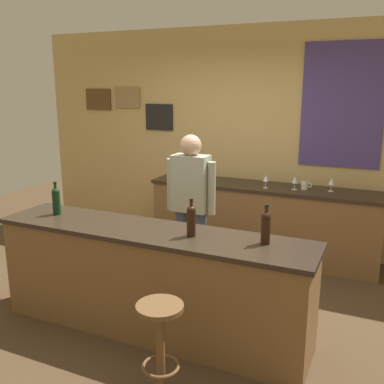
{
  "coord_description": "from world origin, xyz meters",
  "views": [
    {
      "loc": [
        1.75,
        -3.4,
        2.09
      ],
      "look_at": [
        -0.0,
        0.45,
        1.05
      ],
      "focal_mm": 41.18,
      "sensor_mm": 36.0,
      "label": 1
    }
  ],
  "objects_px": {
    "wine_bottle_b": "(191,220)",
    "wine_glass_b": "(295,180)",
    "wine_glass_a": "(266,179)",
    "bartender": "(191,203)",
    "coffee_mug": "(305,185)",
    "wine_glass_c": "(331,182)",
    "wine_bottle_c": "(266,226)",
    "bar_stool": "(160,335)",
    "wine_bottle_a": "(56,200)"
  },
  "relations": [
    {
      "from": "wine_bottle_c",
      "to": "bar_stool",
      "type": "bearing_deg",
      "value": -122.34
    },
    {
      "from": "wine_glass_c",
      "to": "wine_bottle_c",
      "type": "bearing_deg",
      "value": -96.16
    },
    {
      "from": "wine_bottle_b",
      "to": "wine_glass_b",
      "type": "height_order",
      "value": "wine_bottle_b"
    },
    {
      "from": "wine_bottle_b",
      "to": "wine_glass_b",
      "type": "xyz_separation_m",
      "value": [
        0.4,
        2.0,
        -0.05
      ]
    },
    {
      "from": "bar_stool",
      "to": "coffee_mug",
      "type": "xyz_separation_m",
      "value": [
        0.41,
        2.76,
        0.49
      ]
    },
    {
      "from": "wine_bottle_c",
      "to": "wine_glass_b",
      "type": "height_order",
      "value": "wine_bottle_c"
    },
    {
      "from": "wine_bottle_b",
      "to": "bartender",
      "type": "bearing_deg",
      "value": 114.87
    },
    {
      "from": "wine_glass_a",
      "to": "wine_glass_c",
      "type": "distance_m",
      "value": 0.74
    },
    {
      "from": "bar_stool",
      "to": "wine_glass_a",
      "type": "height_order",
      "value": "wine_glass_a"
    },
    {
      "from": "wine_bottle_c",
      "to": "wine_glass_b",
      "type": "xyz_separation_m",
      "value": [
        -0.18,
        1.92,
        -0.05
      ]
    },
    {
      "from": "wine_glass_b",
      "to": "wine_bottle_c",
      "type": "bearing_deg",
      "value": -84.67
    },
    {
      "from": "bartender",
      "to": "coffee_mug",
      "type": "distance_m",
      "value": 1.52
    },
    {
      "from": "wine_bottle_b",
      "to": "coffee_mug",
      "type": "xyz_separation_m",
      "value": [
        0.5,
        2.07,
        -0.11
      ]
    },
    {
      "from": "bar_stool",
      "to": "wine_glass_c",
      "type": "distance_m",
      "value": 2.92
    },
    {
      "from": "wine_bottle_b",
      "to": "coffee_mug",
      "type": "relative_size",
      "value": 2.45
    },
    {
      "from": "wine_glass_c",
      "to": "coffee_mug",
      "type": "height_order",
      "value": "wine_glass_c"
    },
    {
      "from": "bartender",
      "to": "wine_bottle_c",
      "type": "bearing_deg",
      "value": -38.23
    },
    {
      "from": "wine_bottle_c",
      "to": "wine_glass_c",
      "type": "relative_size",
      "value": 1.97
    },
    {
      "from": "bar_stool",
      "to": "wine_glass_a",
      "type": "bearing_deg",
      "value": 90.42
    },
    {
      "from": "bartender",
      "to": "wine_glass_c",
      "type": "bearing_deg",
      "value": 46.57
    },
    {
      "from": "bartender",
      "to": "wine_glass_b",
      "type": "bearing_deg",
      "value": 55.89
    },
    {
      "from": "bar_stool",
      "to": "wine_glass_b",
      "type": "relative_size",
      "value": 4.39
    },
    {
      "from": "bar_stool",
      "to": "wine_bottle_a",
      "type": "relative_size",
      "value": 2.22
    },
    {
      "from": "wine_bottle_c",
      "to": "wine_bottle_a",
      "type": "bearing_deg",
      "value": -178.63
    },
    {
      "from": "wine_glass_a",
      "to": "wine_glass_c",
      "type": "relative_size",
      "value": 1.0
    },
    {
      "from": "wine_bottle_b",
      "to": "wine_glass_c",
      "type": "height_order",
      "value": "wine_bottle_b"
    },
    {
      "from": "wine_glass_b",
      "to": "bartender",
      "type": "bearing_deg",
      "value": -124.11
    },
    {
      "from": "wine_bottle_a",
      "to": "wine_glass_b",
      "type": "distance_m",
      "value": 2.65
    },
    {
      "from": "wine_glass_c",
      "to": "coffee_mug",
      "type": "distance_m",
      "value": 0.3
    },
    {
      "from": "wine_bottle_b",
      "to": "coffee_mug",
      "type": "distance_m",
      "value": 2.13
    },
    {
      "from": "wine_glass_b",
      "to": "bar_stool",
      "type": "bearing_deg",
      "value": -96.54
    },
    {
      "from": "wine_bottle_b",
      "to": "coffee_mug",
      "type": "height_order",
      "value": "wine_bottle_b"
    },
    {
      "from": "wine_bottle_a",
      "to": "coffee_mug",
      "type": "relative_size",
      "value": 2.45
    },
    {
      "from": "wine_glass_b",
      "to": "wine_bottle_b",
      "type": "bearing_deg",
      "value": -101.27
    },
    {
      "from": "coffee_mug",
      "to": "wine_glass_c",
      "type": "bearing_deg",
      "value": 4.29
    },
    {
      "from": "wine_bottle_b",
      "to": "wine_glass_a",
      "type": "distance_m",
      "value": 1.95
    },
    {
      "from": "bartender",
      "to": "wine_glass_c",
      "type": "xyz_separation_m",
      "value": [
        1.18,
        1.25,
        0.07
      ]
    },
    {
      "from": "wine_bottle_b",
      "to": "coffee_mug",
      "type": "bearing_deg",
      "value": 76.3
    },
    {
      "from": "bar_stool",
      "to": "wine_glass_b",
      "type": "distance_m",
      "value": 2.77
    },
    {
      "from": "wine_glass_b",
      "to": "wine_glass_c",
      "type": "height_order",
      "value": "same"
    },
    {
      "from": "bar_stool",
      "to": "coffee_mug",
      "type": "distance_m",
      "value": 2.83
    },
    {
      "from": "bartender",
      "to": "wine_glass_a",
      "type": "distance_m",
      "value": 1.21
    },
    {
      "from": "bar_stool",
      "to": "wine_bottle_b",
      "type": "bearing_deg",
      "value": 97.34
    },
    {
      "from": "coffee_mug",
      "to": "wine_bottle_a",
      "type": "bearing_deg",
      "value": -132.72
    },
    {
      "from": "wine_glass_a",
      "to": "wine_glass_b",
      "type": "bearing_deg",
      "value": 8.02
    },
    {
      "from": "wine_bottle_b",
      "to": "wine_glass_b",
      "type": "bearing_deg",
      "value": 78.73
    },
    {
      "from": "wine_bottle_b",
      "to": "wine_glass_a",
      "type": "xyz_separation_m",
      "value": [
        0.07,
        1.95,
        -0.05
      ]
    },
    {
      "from": "wine_bottle_a",
      "to": "wine_bottle_c",
      "type": "xyz_separation_m",
      "value": [
        1.95,
        0.05,
        0.0
      ]
    },
    {
      "from": "wine_bottle_c",
      "to": "coffee_mug",
      "type": "height_order",
      "value": "wine_bottle_c"
    },
    {
      "from": "wine_glass_c",
      "to": "wine_bottle_b",
      "type": "bearing_deg",
      "value": -110.85
    }
  ]
}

